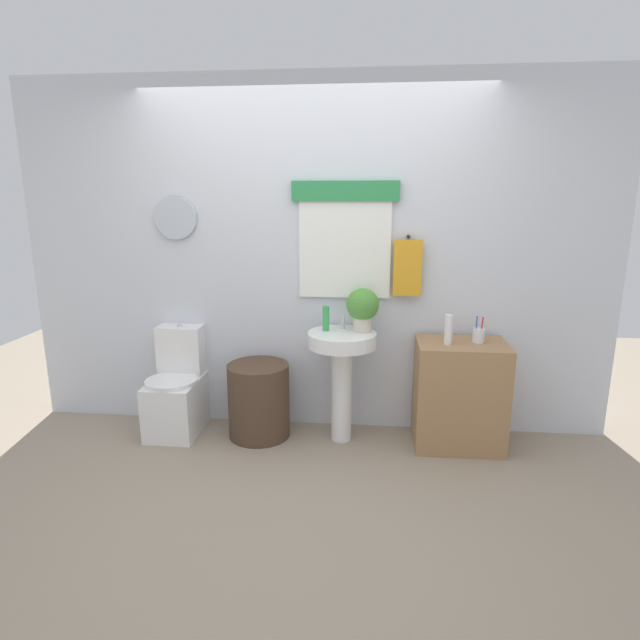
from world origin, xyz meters
The scene contains 11 objects.
ground_plane centered at (0.00, 0.00, 0.00)m, with size 8.00×8.00×0.00m, color gray.
back_wall centered at (0.00, 1.15, 1.30)m, with size 4.40×0.18×2.60m.
toilet centered at (-1.02, 0.89, 0.31)m, with size 0.38×0.51×0.81m.
laundry_hamper centered at (-0.38, 0.85, 0.28)m, with size 0.45×0.45×0.56m, color #4C3828.
pedestal_sink centered at (0.23, 0.85, 0.60)m, with size 0.49×0.49×0.82m.
faucet centered at (0.23, 0.97, 0.87)m, with size 0.03×0.03×0.10m, color silver.
wooden_cabinet centered at (1.07, 0.85, 0.38)m, with size 0.62×0.44×0.76m, color #9E754C.
soap_bottle centered at (0.11, 0.90, 0.91)m, with size 0.05×0.05×0.18m, color green.
potted_plant centered at (0.37, 0.91, 0.99)m, with size 0.23×0.23×0.31m.
lotion_bottle centered at (0.96, 0.81, 0.87)m, with size 0.05×0.05×0.21m, color white.
toothbrush_cup centered at (1.18, 0.87, 0.82)m, with size 0.08×0.08×0.18m.
Camera 1 is at (0.42, -2.67, 1.76)m, focal length 28.94 mm.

